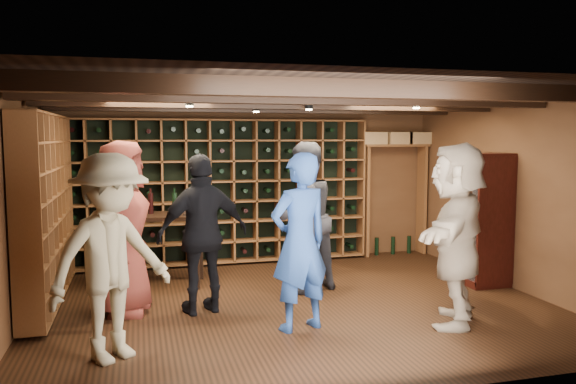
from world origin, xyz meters
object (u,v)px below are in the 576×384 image
object	(u,v)px
guest_woman_black	(203,234)
tasting_table	(154,223)
guest_beige	(457,234)
guest_red_floral	(122,228)
man_grey_suit	(303,217)
man_blue_shirt	(300,242)
guest_khaki	(111,258)
display_cabinet	(485,222)

from	to	relation	value
guest_woman_black	tasting_table	xyz separation A→B (m)	(-0.50, 1.37, -0.06)
guest_beige	tasting_table	world-z (taller)	guest_beige
guest_red_floral	man_grey_suit	bearing A→B (deg)	-67.32
man_blue_shirt	guest_beige	size ratio (longest dim) A/B	0.95
man_blue_shirt	man_grey_suit	world-z (taller)	man_grey_suit
guest_red_floral	guest_beige	bearing A→B (deg)	-96.81
guest_woman_black	guest_beige	bearing A→B (deg)	143.76
guest_red_floral	guest_woman_black	xyz separation A→B (m)	(0.88, -0.21, -0.07)
guest_khaki	guest_beige	bearing A→B (deg)	-33.92
display_cabinet	guest_woman_black	world-z (taller)	guest_woman_black
guest_red_floral	tasting_table	xyz separation A→B (m)	(0.38, 1.16, -0.14)
man_blue_shirt	guest_red_floral	distance (m)	2.05
guest_red_floral	guest_khaki	world-z (taller)	guest_red_floral
display_cabinet	guest_khaki	size ratio (longest dim) A/B	0.94
man_grey_suit	tasting_table	distance (m)	2.02
man_grey_suit	guest_woman_black	world-z (taller)	man_grey_suit
guest_khaki	guest_beige	world-z (taller)	guest_beige
tasting_table	display_cabinet	bearing A→B (deg)	-3.82
guest_khaki	guest_beige	xyz separation A→B (m)	(3.51, 0.08, 0.04)
display_cabinet	guest_khaki	bearing A→B (deg)	-163.80
man_grey_suit	tasting_table	world-z (taller)	man_grey_suit
guest_beige	guest_red_floral	bearing A→B (deg)	-74.15
display_cabinet	guest_beige	bearing A→B (deg)	-133.53
display_cabinet	man_blue_shirt	bearing A→B (deg)	-160.01
man_grey_suit	guest_woman_black	bearing A→B (deg)	-1.04
display_cabinet	guest_beige	distance (m)	1.79
display_cabinet	guest_khaki	distance (m)	4.93
man_grey_suit	guest_red_floral	distance (m)	2.25
tasting_table	guest_woman_black	bearing A→B (deg)	-58.91
guest_woman_black	guest_beige	world-z (taller)	guest_beige
display_cabinet	guest_red_floral	distance (m)	4.67
display_cabinet	man_grey_suit	size ratio (longest dim) A/B	0.91
man_blue_shirt	tasting_table	size ratio (longest dim) A/B	1.34
guest_red_floral	guest_woman_black	size ratio (longest dim) A/B	1.08
display_cabinet	man_blue_shirt	xyz separation A→B (m)	(-2.89, -1.05, 0.06)
guest_red_floral	tasting_table	distance (m)	1.23
guest_beige	man_blue_shirt	bearing A→B (deg)	-62.03
man_grey_suit	guest_red_floral	world-z (taller)	guest_red_floral
guest_red_floral	guest_woman_black	bearing A→B (deg)	-89.96
guest_red_floral	guest_khaki	bearing A→B (deg)	-169.37
man_blue_shirt	guest_beige	xyz separation A→B (m)	(1.67, -0.24, 0.05)
tasting_table	man_blue_shirt	bearing A→B (deg)	-46.46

